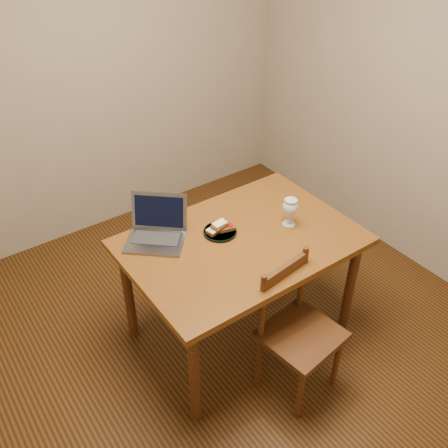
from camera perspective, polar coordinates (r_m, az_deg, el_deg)
floor at (r=3.30m, az=-0.02°, el=-12.52°), size 3.20×3.20×0.02m
back_wall at (r=3.80m, az=-14.98°, el=17.07°), size 3.20×0.02×2.60m
right_wall at (r=3.58m, az=22.20°, el=14.48°), size 0.02×3.20×2.60m
table at (r=2.87m, az=1.96°, el=-3.10°), size 1.30×0.90×0.74m
chair at (r=2.75m, az=8.54°, el=-11.49°), size 0.44×0.42×0.42m
plate at (r=2.86m, az=-0.44°, el=-0.91°), size 0.19×0.19×0.02m
sandwich_cheese at (r=2.83m, az=-1.08°, el=-0.68°), size 0.10×0.07×0.03m
sandwich_tomato at (r=2.85m, az=0.26°, el=-0.37°), size 0.11×0.08×0.03m
sandwich_top at (r=2.83m, az=-0.50°, el=-0.14°), size 0.11×0.07×0.03m
milk_glass at (r=2.90m, az=7.54°, el=1.35°), size 0.09×0.09×0.17m
laptop at (r=2.83m, az=-7.66°, el=-0.38°), size 0.43×0.43×0.23m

